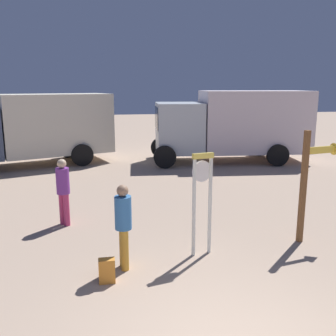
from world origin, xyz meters
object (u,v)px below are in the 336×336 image
at_px(box_truck_near, 235,123).
at_px(person_near_clock, 123,223).
at_px(box_truck_far, 38,127).
at_px(person_distant, 63,189).
at_px(standing_clock, 202,193).
at_px(backpack, 107,271).
at_px(arrow_sign, 317,170).

bearing_deg(box_truck_near, person_near_clock, -120.46).
relative_size(box_truck_near, box_truck_far, 1.01).
height_order(person_distant, box_truck_far, box_truck_far).
bearing_deg(box_truck_near, standing_clock, -113.66).
height_order(person_near_clock, backpack, person_near_clock).
relative_size(person_near_clock, backpack, 3.72).
xyz_separation_m(arrow_sign, backpack, (-4.37, -1.06, -1.32)).
bearing_deg(arrow_sign, box_truck_near, 81.05).
height_order(standing_clock, person_near_clock, standing_clock).
bearing_deg(backpack, person_distant, 107.52).
distance_m(standing_clock, box_truck_far, 10.48).
distance_m(backpack, person_distant, 3.13).
bearing_deg(person_distant, box_truck_near, 45.37).
relative_size(standing_clock, box_truck_far, 0.30).
height_order(arrow_sign, box_truck_near, box_truck_near).
xyz_separation_m(standing_clock, arrow_sign, (2.52, 0.27, 0.29)).
bearing_deg(standing_clock, box_truck_near, 66.34).
bearing_deg(standing_clock, arrow_sign, 6.15).
distance_m(person_distant, box_truck_near, 9.48).
relative_size(standing_clock, person_near_clock, 1.29).
bearing_deg(person_near_clock, person_distant, 116.77).
height_order(arrow_sign, box_truck_far, box_truck_far).
xyz_separation_m(arrow_sign, person_distant, (-5.29, 1.85, -0.64)).
bearing_deg(standing_clock, person_distant, 142.51).
relative_size(standing_clock, box_truck_near, 0.29).
bearing_deg(standing_clock, person_near_clock, -167.56).
xyz_separation_m(arrow_sign, person_near_clock, (-4.05, -0.61, -0.66)).
bearing_deg(person_near_clock, box_truck_far, 105.94).
height_order(standing_clock, person_distant, standing_clock).
height_order(standing_clock, box_truck_far, box_truck_far).
height_order(person_near_clock, person_distant, person_distant).
distance_m(standing_clock, person_distant, 3.50).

